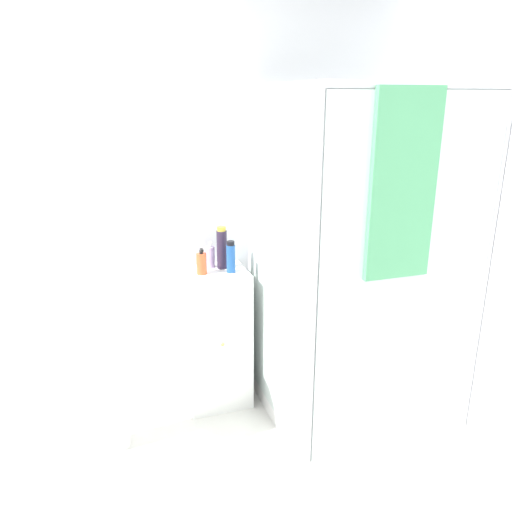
# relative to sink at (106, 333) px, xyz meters

# --- Properties ---
(wall_back) EXTENTS (6.40, 0.06, 2.50)m
(wall_back) POSITION_rel_sink_xyz_m (0.16, 0.45, 0.58)
(wall_back) COLOR silver
(wall_back) RESTS_ON ground_plane
(shower_enclosure) EXTENTS (0.96, 0.99, 1.87)m
(shower_enclosure) POSITION_rel_sink_xyz_m (1.28, -0.15, -0.19)
(shower_enclosure) COLOR white
(shower_enclosure) RESTS_ON ground_plane
(vanity_cabinet) EXTENTS (0.37, 0.34, 0.85)m
(vanity_cabinet) POSITION_rel_sink_xyz_m (0.62, 0.25, -0.25)
(vanity_cabinet) COLOR white
(vanity_cabinet) RESTS_ON ground_plane
(sink) EXTENTS (0.46, 0.46, 1.01)m
(sink) POSITION_rel_sink_xyz_m (0.00, 0.00, 0.00)
(sink) COLOR white
(sink) RESTS_ON ground_plane
(soap_dispenser) EXTENTS (0.06, 0.06, 0.15)m
(soap_dispenser) POSITION_rel_sink_xyz_m (0.54, 0.23, 0.24)
(soap_dispenser) COLOR #E5562D
(soap_dispenser) RESTS_ON vanity_cabinet
(shampoo_bottle_tall_black) EXTENTS (0.06, 0.06, 0.25)m
(shampoo_bottle_tall_black) POSITION_rel_sink_xyz_m (0.68, 0.30, 0.30)
(shampoo_bottle_tall_black) COLOR #281E33
(shampoo_bottle_tall_black) RESTS_ON vanity_cabinet
(shampoo_bottle_blue) EXTENTS (0.05, 0.05, 0.18)m
(shampoo_bottle_blue) POSITION_rel_sink_xyz_m (0.71, 0.21, 0.26)
(shampoo_bottle_blue) COLOR #1E4C93
(shampoo_bottle_blue) RESTS_ON vanity_cabinet
(lotion_bottle_white) EXTENTS (0.05, 0.05, 0.16)m
(lotion_bottle_white) POSITION_rel_sink_xyz_m (0.62, 0.33, 0.24)
(lotion_bottle_white) COLOR #B299C6
(lotion_bottle_white) RESTS_ON vanity_cabinet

